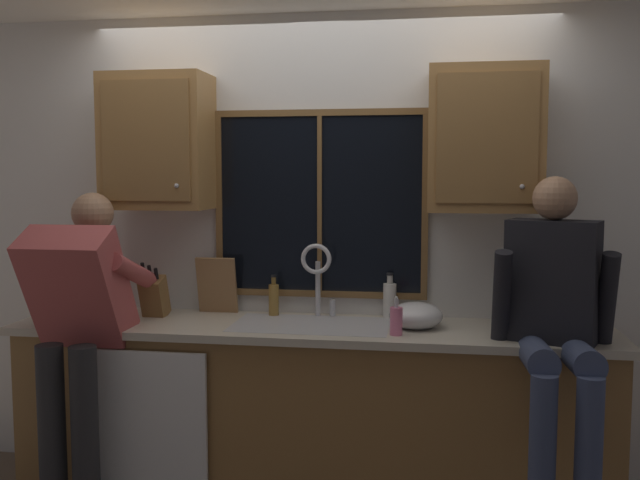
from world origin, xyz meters
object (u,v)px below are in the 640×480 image
(bottle_green_glass, at_px, (274,299))
(bottle_tall_clear, at_px, (390,299))
(soap_dispenser, at_px, (396,320))
(mixing_bowl, at_px, (416,316))
(cutting_board, at_px, (217,285))
(knife_block, at_px, (154,297))
(person_standing, at_px, (78,321))
(person_sitting_on_counter, at_px, (555,306))

(bottle_green_glass, bearing_deg, bottle_tall_clear, 3.24)
(soap_dispenser, xyz_separation_m, bottle_tall_clear, (-0.06, 0.40, 0.03))
(bottle_green_glass, relative_size, bottle_tall_clear, 0.92)
(mixing_bowl, bearing_deg, bottle_green_glass, 166.64)
(cutting_board, xyz_separation_m, mixing_bowl, (1.10, -0.20, -0.09))
(knife_block, distance_m, mixing_bowl, 1.41)
(knife_block, xyz_separation_m, mixing_bowl, (1.40, -0.05, -0.05))
(soap_dispenser, distance_m, bottle_tall_clear, 0.41)
(mixing_bowl, height_order, bottle_green_glass, bottle_green_glass)
(mixing_bowl, distance_m, soap_dispenser, 0.20)
(person_standing, height_order, bottle_tall_clear, person_standing)
(soap_dispenser, bearing_deg, person_sitting_on_counter, -8.53)
(cutting_board, relative_size, soap_dispenser, 1.68)
(cutting_board, bearing_deg, knife_block, -154.50)
(bottle_green_glass, bearing_deg, knife_block, -168.24)
(person_sitting_on_counter, relative_size, mixing_bowl, 4.70)
(cutting_board, bearing_deg, person_sitting_on_counter, -15.81)
(bottle_tall_clear, bearing_deg, mixing_bowl, -56.50)
(person_sitting_on_counter, xyz_separation_m, knife_block, (-2.03, 0.34, -0.08))
(knife_block, xyz_separation_m, bottle_tall_clear, (1.26, 0.17, -0.01))
(mixing_bowl, xyz_separation_m, bottle_green_glass, (-0.77, 0.18, 0.03))
(person_standing, xyz_separation_m, mixing_bowl, (1.63, 0.35, 0.01))
(cutting_board, xyz_separation_m, soap_dispenser, (1.01, -0.38, -0.08))
(person_sitting_on_counter, bearing_deg, soap_dispenser, 171.47)
(mixing_bowl, bearing_deg, soap_dispenser, -116.10)
(knife_block, distance_m, soap_dispenser, 1.34)
(cutting_board, height_order, mixing_bowl, cutting_board)
(person_sitting_on_counter, xyz_separation_m, bottle_green_glass, (-1.40, 0.47, -0.09))
(knife_block, distance_m, bottle_tall_clear, 1.27)
(bottle_green_glass, distance_m, bottle_tall_clear, 0.63)
(mixing_bowl, xyz_separation_m, bottle_tall_clear, (-0.15, 0.22, 0.04))
(soap_dispenser, bearing_deg, person_standing, -173.63)
(knife_block, distance_m, cutting_board, 0.34)
(cutting_board, height_order, bottle_tall_clear, cutting_board)
(person_standing, distance_m, person_sitting_on_counter, 2.26)
(person_sitting_on_counter, distance_m, cutting_board, 1.79)
(person_sitting_on_counter, distance_m, bottle_green_glass, 1.48)
(person_sitting_on_counter, xyz_separation_m, mixing_bowl, (-0.62, 0.29, -0.12))
(person_sitting_on_counter, height_order, bottle_green_glass, person_sitting_on_counter)
(knife_block, xyz_separation_m, cutting_board, (0.31, 0.15, 0.05))
(cutting_board, bearing_deg, bottle_green_glass, -2.54)
(cutting_board, distance_m, soap_dispenser, 1.08)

